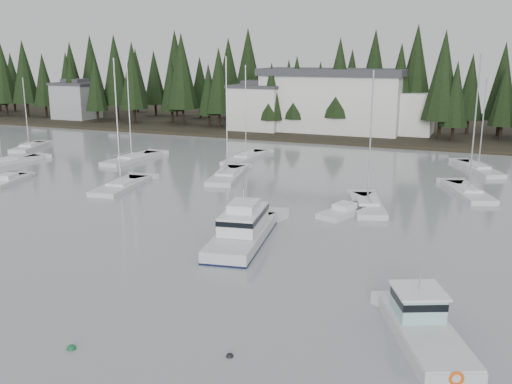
{
  "coord_description": "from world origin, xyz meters",
  "views": [
    {
      "loc": [
        20.75,
        -16.65,
        14.24
      ],
      "look_at": [
        2.77,
        27.42,
        2.5
      ],
      "focal_mm": 40.0,
      "sensor_mm": 36.0,
      "label": 1
    }
  ],
  "objects_px": {
    "sailboat_4": "(29,148)",
    "runabout_0": "(8,182)",
    "cabin_cruiser_center": "(243,232)",
    "sailboat_1": "(121,187)",
    "sailboat_3": "(367,207)",
    "sailboat_7": "(468,194)",
    "sailboat_2": "(478,170)",
    "runabout_1": "(344,213)",
    "house_far_west": "(76,100)",
    "lobster_boat_teal": "(424,331)",
    "sailboat_10": "(227,177)",
    "house_west": "(257,106)",
    "sailboat_8": "(2,164)",
    "sailboat_6": "(246,159)",
    "harbor_inn": "(344,101)",
    "sailboat_9": "(132,160)"
  },
  "relations": [
    {
      "from": "sailboat_4",
      "to": "lobster_boat_teal",
      "type": "bearing_deg",
      "value": -140.93
    },
    {
      "from": "runabout_0",
      "to": "sailboat_10",
      "type": "bearing_deg",
      "value": -74.37
    },
    {
      "from": "runabout_0",
      "to": "house_far_west",
      "type": "bearing_deg",
      "value": 18.37
    },
    {
      "from": "sailboat_4",
      "to": "runabout_0",
      "type": "relative_size",
      "value": 1.6
    },
    {
      "from": "lobster_boat_teal",
      "to": "sailboat_2",
      "type": "distance_m",
      "value": 46.49
    },
    {
      "from": "sailboat_1",
      "to": "runabout_0",
      "type": "distance_m",
      "value": 13.32
    },
    {
      "from": "harbor_inn",
      "to": "sailboat_4",
      "type": "bearing_deg",
      "value": -140.54
    },
    {
      "from": "harbor_inn",
      "to": "sailboat_7",
      "type": "xyz_separation_m",
      "value": [
        22.48,
        -38.24,
        -5.69
      ]
    },
    {
      "from": "house_far_west",
      "to": "sailboat_3",
      "type": "relative_size",
      "value": 0.64
    },
    {
      "from": "lobster_boat_teal",
      "to": "sailboat_1",
      "type": "distance_m",
      "value": 40.45
    },
    {
      "from": "harbor_inn",
      "to": "lobster_boat_teal",
      "type": "distance_m",
      "value": 74.88
    },
    {
      "from": "harbor_inn",
      "to": "sailboat_8",
      "type": "xyz_separation_m",
      "value": [
        -34.35,
        -44.13,
        -5.72
      ]
    },
    {
      "from": "house_far_west",
      "to": "cabin_cruiser_center",
      "type": "distance_m",
      "value": 87.29
    },
    {
      "from": "house_west",
      "to": "runabout_1",
      "type": "distance_m",
      "value": 54.56
    },
    {
      "from": "cabin_cruiser_center",
      "to": "sailboat_8",
      "type": "bearing_deg",
      "value": 58.86
    },
    {
      "from": "sailboat_4",
      "to": "sailboat_8",
      "type": "distance_m",
      "value": 12.49
    },
    {
      "from": "lobster_boat_teal",
      "to": "sailboat_3",
      "type": "relative_size",
      "value": 0.63
    },
    {
      "from": "sailboat_2",
      "to": "runabout_1",
      "type": "relative_size",
      "value": 1.85
    },
    {
      "from": "sailboat_8",
      "to": "runabout_1",
      "type": "height_order",
      "value": "sailboat_8"
    },
    {
      "from": "sailboat_4",
      "to": "runabout_1",
      "type": "xyz_separation_m",
      "value": [
        52.65,
        -17.16,
        0.07
      ]
    },
    {
      "from": "sailboat_10",
      "to": "house_far_west",
      "type": "bearing_deg",
      "value": 41.29
    },
    {
      "from": "house_west",
      "to": "lobster_boat_teal",
      "type": "distance_m",
      "value": 77.51
    },
    {
      "from": "sailboat_10",
      "to": "runabout_1",
      "type": "bearing_deg",
      "value": -134.2
    },
    {
      "from": "harbor_inn",
      "to": "lobster_boat_teal",
      "type": "height_order",
      "value": "harbor_inn"
    },
    {
      "from": "house_west",
      "to": "cabin_cruiser_center",
      "type": "bearing_deg",
      "value": -69.01
    },
    {
      "from": "harbor_inn",
      "to": "house_west",
      "type": "bearing_deg",
      "value": -167.48
    },
    {
      "from": "harbor_inn",
      "to": "runabout_0",
      "type": "relative_size",
      "value": 4.25
    },
    {
      "from": "runabout_1",
      "to": "house_far_west",
      "type": "bearing_deg",
      "value": 73.84
    },
    {
      "from": "lobster_boat_teal",
      "to": "runabout_1",
      "type": "relative_size",
      "value": 1.31
    },
    {
      "from": "sailboat_2",
      "to": "sailboat_6",
      "type": "xyz_separation_m",
      "value": [
        -29.53,
        -3.77,
        0.0
      ]
    },
    {
      "from": "sailboat_3",
      "to": "sailboat_7",
      "type": "distance_m",
      "value": 12.46
    },
    {
      "from": "sailboat_1",
      "to": "sailboat_7",
      "type": "xyz_separation_m",
      "value": [
        34.69,
        11.13,
        0.01
      ]
    },
    {
      "from": "sailboat_2",
      "to": "sailboat_8",
      "type": "xyz_separation_m",
      "value": [
        -57.44,
        -19.11,
        -0.0
      ]
    },
    {
      "from": "sailboat_1",
      "to": "sailboat_9",
      "type": "height_order",
      "value": "sailboat_9"
    },
    {
      "from": "sailboat_4",
      "to": "sailboat_3",
      "type": "bearing_deg",
      "value": -123.8
    },
    {
      "from": "house_west",
      "to": "house_far_west",
      "type": "bearing_deg",
      "value": 177.27
    },
    {
      "from": "sailboat_6",
      "to": "sailboat_10",
      "type": "bearing_deg",
      "value": -167.08
    },
    {
      "from": "house_west",
      "to": "runabout_0",
      "type": "xyz_separation_m",
      "value": [
        -10.2,
        -48.83,
        -4.52
      ]
    },
    {
      "from": "sailboat_2",
      "to": "sailboat_4",
      "type": "distance_m",
      "value": 63.83
    },
    {
      "from": "runabout_0",
      "to": "sailboat_1",
      "type": "bearing_deg",
      "value": -91.56
    },
    {
      "from": "sailboat_2",
      "to": "house_west",
      "type": "bearing_deg",
      "value": 35.06
    },
    {
      "from": "sailboat_1",
      "to": "sailboat_10",
      "type": "relative_size",
      "value": 0.99
    },
    {
      "from": "house_far_west",
      "to": "sailboat_3",
      "type": "height_order",
      "value": "sailboat_3"
    },
    {
      "from": "sailboat_3",
      "to": "runabout_1",
      "type": "xyz_separation_m",
      "value": [
        -1.45,
        -2.98,
        0.05
      ]
    },
    {
      "from": "sailboat_7",
      "to": "sailboat_9",
      "type": "xyz_separation_m",
      "value": [
        -42.83,
        2.87,
        -0.01
      ]
    },
    {
      "from": "sailboat_2",
      "to": "sailboat_10",
      "type": "distance_m",
      "value": 30.96
    },
    {
      "from": "cabin_cruiser_center",
      "to": "sailboat_1",
      "type": "bearing_deg",
      "value": 50.22
    },
    {
      "from": "sailboat_8",
      "to": "sailboat_9",
      "type": "height_order",
      "value": "sailboat_9"
    },
    {
      "from": "harbor_inn",
      "to": "runabout_0",
      "type": "height_order",
      "value": "harbor_inn"
    },
    {
      "from": "sailboat_4",
      "to": "sailboat_7",
      "type": "relative_size",
      "value": 0.76
    }
  ]
}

